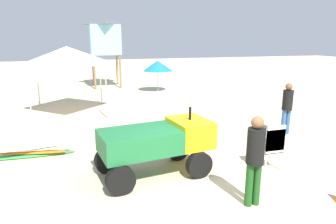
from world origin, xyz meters
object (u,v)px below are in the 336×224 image
utility_cart (158,141)px  surfboard_pile (29,151)px  lifeguard_near_left (255,155)px  beach_umbrella_left (158,66)px  lifeguard_near_center (287,105)px  lifeguard_tower (105,36)px  popup_canopy (67,56)px  stacked_plastic_chairs (272,143)px

utility_cart → surfboard_pile: 3.63m
lifeguard_near_left → beach_umbrella_left: (1.51, 12.44, 0.51)m
lifeguard_near_center → lifeguard_near_left: bearing=-134.6°
lifeguard_near_left → lifeguard_tower: (-1.18, 15.06, 2.19)m
surfboard_pile → popup_canopy: popup_canopy is taller
popup_canopy → lifeguard_tower: lifeguard_tower is taller
lifeguard_tower → beach_umbrella_left: lifeguard_tower is taller
lifeguard_near_left → popup_canopy: popup_canopy is taller
popup_canopy → lifeguard_tower: bearing=72.1°
stacked_plastic_chairs → beach_umbrella_left: 11.21m
stacked_plastic_chairs → popup_canopy: bearing=122.6°
surfboard_pile → popup_canopy: size_ratio=0.85×
surfboard_pile → lifeguard_tower: lifeguard_tower is taller
lifeguard_near_left → popup_canopy: size_ratio=0.62×
lifeguard_near_center → beach_umbrella_left: (-1.88, 9.00, 0.54)m
surfboard_pile → lifeguard_near_left: lifeguard_near_left is taller
stacked_plastic_chairs → lifeguard_tower: bearing=100.2°
surfboard_pile → lifeguard_near_center: (7.73, -0.29, 0.80)m
surfboard_pile → lifeguard_near_left: (4.33, -3.74, 0.83)m
lifeguard_tower → lifeguard_near_center: bearing=-68.5°
surfboard_pile → lifeguard_near_left: bearing=-40.8°
stacked_plastic_chairs → lifeguard_near_center: bearing=46.0°
utility_cart → popup_canopy: 7.13m
stacked_plastic_chairs → surfboard_pile: (-5.62, 2.47, -0.49)m
lifeguard_near_center → popup_canopy: (-6.71, 5.00, 1.41)m
utility_cart → surfboard_pile: bearing=146.9°
stacked_plastic_chairs → lifeguard_tower: 14.24m
lifeguard_tower → surfboard_pile: bearing=-105.5°
lifeguard_tower → popup_canopy: bearing=-107.9°
stacked_plastic_chairs → surfboard_pile: size_ratio=0.47×
utility_cart → popup_canopy: (-1.98, 6.66, 1.58)m
utility_cart → popup_canopy: popup_canopy is taller
utility_cart → beach_umbrella_left: beach_umbrella_left is taller
utility_cart → lifeguard_tower: bearing=89.3°
lifeguard_near_left → beach_umbrella_left: bearing=83.1°
stacked_plastic_chairs → lifeguard_near_left: lifeguard_near_left is taller
surfboard_pile → lifeguard_tower: 12.14m
utility_cart → lifeguard_near_left: 2.24m
lifeguard_near_center → popup_canopy: size_ratio=0.60×
popup_canopy → lifeguard_near_center: bearing=-36.7°
surfboard_pile → lifeguard_near_center: size_ratio=1.42×
lifeguard_near_left → beach_umbrella_left: beach_umbrella_left is taller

